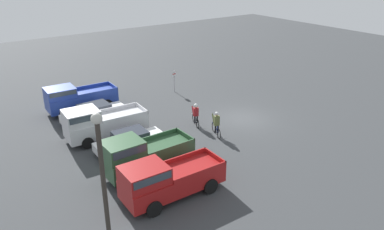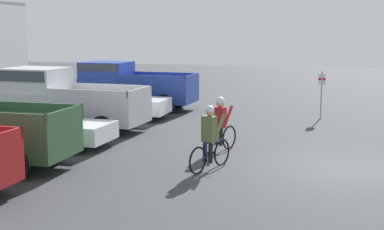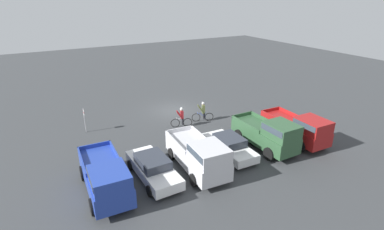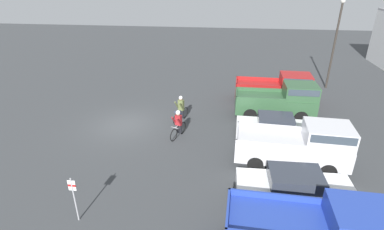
{
  "view_description": "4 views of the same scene",
  "coord_description": "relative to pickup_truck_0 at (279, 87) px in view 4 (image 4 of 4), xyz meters",
  "views": [
    {
      "loc": [
        -19.05,
        18.48,
        11.5
      ],
      "look_at": [
        0.53,
        4.4,
        1.2
      ],
      "focal_mm": 35.0,
      "sensor_mm": 36.0,
      "label": 1
    },
    {
      "loc": [
        -14.73,
        0.2,
        3.76
      ],
      "look_at": [
        0.53,
        4.4,
        1.2
      ],
      "focal_mm": 50.0,
      "sensor_mm": 36.0,
      "label": 2
    },
    {
      "loc": [
        11.32,
        23.84,
        10.27
      ],
      "look_at": [
        0.53,
        4.4,
        1.2
      ],
      "focal_mm": 28.0,
      "sensor_mm": 36.0,
      "label": 3
    },
    {
      "loc": [
        16.52,
        6.42,
        8.76
      ],
      "look_at": [
        0.53,
        4.4,
        1.2
      ],
      "focal_mm": 28.0,
      "sensor_mm": 36.0,
      "label": 4
    }
  ],
  "objects": [
    {
      "name": "lamppost",
      "position": [
        -3.7,
        4.56,
        3.02
      ],
      "size": [
        0.36,
        0.36,
        7.13
      ],
      "color": "#2D2823",
      "rests_on": "ground_plane"
    },
    {
      "name": "sedan_1",
      "position": [
        11.19,
        -0.8,
        -0.43
      ],
      "size": [
        2.02,
        4.83,
        1.4
      ],
      "color": "white",
      "rests_on": "ground_plane"
    },
    {
      "name": "pickup_truck_2",
      "position": [
        8.41,
        -0.06,
        0.03
      ],
      "size": [
        2.47,
        5.53,
        2.3
      ],
      "color": "silver",
      "rests_on": "ground_plane"
    },
    {
      "name": "ground_plane",
      "position": [
        5.23,
        -10.22,
        -1.14
      ],
      "size": [
        80.0,
        80.0,
        0.0
      ],
      "primitive_type": "plane",
      "color": "#383A3D"
    },
    {
      "name": "sedan_0",
      "position": [
        5.59,
        -0.9,
        -0.46
      ],
      "size": [
        1.99,
        4.53,
        1.35
      ],
      "color": "white",
      "rests_on": "ground_plane"
    },
    {
      "name": "cyclist_0",
      "position": [
        6.32,
        -6.56,
        -0.26
      ],
      "size": [
        1.68,
        0.7,
        1.73
      ],
      "color": "black",
      "rests_on": "ground_plane"
    },
    {
      "name": "cyclist_1",
      "position": [
        4.17,
        -6.75,
        -0.26
      ],
      "size": [
        1.78,
        0.74,
        1.77
      ],
      "color": "black",
      "rests_on": "ground_plane"
    },
    {
      "name": "pickup_truck_0",
      "position": [
        0.0,
        0.0,
        0.0
      ],
      "size": [
        2.23,
        5.46,
        2.2
      ],
      "color": "maroon",
      "rests_on": "ground_plane"
    },
    {
      "name": "fire_lane_sign",
      "position": [
        13.45,
        -9.34,
        0.08
      ],
      "size": [
        0.06,
        0.3,
        2.0
      ],
      "color": "#9E9EA3",
      "rests_on": "ground_plane"
    },
    {
      "name": "pickup_truck_1",
      "position": [
        2.79,
        -0.18,
        0.09
      ],
      "size": [
        2.15,
        5.2,
        2.38
      ],
      "color": "#2D5133",
      "rests_on": "ground_plane"
    }
  ]
}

